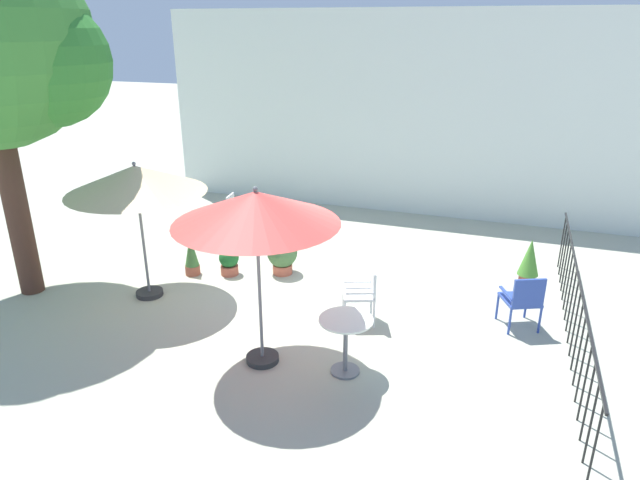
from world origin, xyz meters
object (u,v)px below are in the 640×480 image
at_px(cafe_table_0, 346,336).
at_px(potted_plant_2, 529,262).
at_px(patio_umbrella_0, 256,209).
at_px(patio_umbrella_1, 136,180).
at_px(potted_plant_1, 229,261).
at_px(patio_chair_1, 364,291).
at_px(potted_plant_0, 191,255).
at_px(patio_chair_2, 225,211).
at_px(patio_chair_0, 523,298).
at_px(potted_plant_3, 282,254).

relative_size(cafe_table_0, potted_plant_2, 0.89).
height_order(patio_umbrella_0, patio_umbrella_1, patio_umbrella_0).
height_order(patio_umbrella_1, potted_plant_1, patio_umbrella_1).
distance_m(patio_umbrella_0, patio_chair_1, 2.42).
distance_m(potted_plant_0, potted_plant_1, 0.68).
xyz_separation_m(cafe_table_0, potted_plant_0, (-3.47, 2.01, -0.17)).
relative_size(patio_umbrella_0, potted_plant_0, 3.18).
xyz_separation_m(cafe_table_0, patio_chair_2, (-3.94, 4.15, -0.05)).
bearing_deg(patio_chair_1, potted_plant_1, 162.20).
distance_m(patio_chair_0, potted_plant_3, 4.15).
xyz_separation_m(patio_chair_1, potted_plant_2, (2.34, 2.06, -0.04)).
bearing_deg(cafe_table_0, patio_umbrella_0, -173.68).
bearing_deg(potted_plant_0, cafe_table_0, -30.06).
bearing_deg(cafe_table_0, potted_plant_3, 127.31).
bearing_deg(potted_plant_2, potted_plant_0, -166.15).
distance_m(patio_umbrella_1, potted_plant_1, 2.27).
bearing_deg(patio_chair_0, potted_plant_1, 176.26).
bearing_deg(patio_chair_1, potted_plant_3, 146.40).
height_order(cafe_table_0, potted_plant_0, cafe_table_0).
xyz_separation_m(cafe_table_0, potted_plant_3, (-1.96, 2.58, -0.17)).
height_order(cafe_table_0, potted_plant_2, potted_plant_2).
distance_m(patio_umbrella_0, potted_plant_2, 5.14).
xyz_separation_m(patio_umbrella_1, potted_plant_2, (5.93, 2.38, -1.51)).
relative_size(potted_plant_1, potted_plant_2, 0.57).
xyz_separation_m(patio_chair_2, potted_plant_3, (1.98, -1.57, -0.12)).
relative_size(patio_chair_1, potted_plant_1, 1.73).
bearing_deg(potted_plant_1, patio_chair_0, -3.74).
bearing_deg(patio_umbrella_1, potted_plant_2, 21.85).
height_order(patio_chair_1, potted_plant_1, patio_chair_1).
bearing_deg(potted_plant_3, potted_plant_0, -159.45).
distance_m(patio_chair_2, potted_plant_0, 2.19).
distance_m(patio_chair_1, potted_plant_2, 3.12).
bearing_deg(potted_plant_1, potted_plant_3, 21.74).
bearing_deg(potted_plant_3, potted_plant_1, -158.26).
xyz_separation_m(potted_plant_0, potted_plant_3, (1.51, 0.57, -0.00)).
relative_size(potted_plant_0, potted_plant_3, 1.12).
bearing_deg(cafe_table_0, patio_chair_1, 95.07).
bearing_deg(potted_plant_3, patio_umbrella_0, -72.63).
bearing_deg(cafe_table_0, potted_plant_2, 56.98).
bearing_deg(patio_chair_0, patio_chair_1, -166.25).
height_order(potted_plant_0, potted_plant_3, potted_plant_0).
bearing_deg(patio_chair_2, patio_umbrella_1, -85.76).
height_order(patio_chair_0, patio_chair_1, patio_chair_0).
bearing_deg(patio_chair_1, patio_chair_0, 13.75).
height_order(cafe_table_0, potted_plant_3, cafe_table_0).
distance_m(potted_plant_2, potted_plant_3, 4.27).
xyz_separation_m(patio_umbrella_0, cafe_table_0, (1.12, 0.12, -1.60)).
height_order(patio_umbrella_1, patio_chair_0, patio_umbrella_1).
bearing_deg(potted_plant_2, patio_umbrella_1, -158.15).
height_order(patio_umbrella_1, patio_chair_1, patio_umbrella_1).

